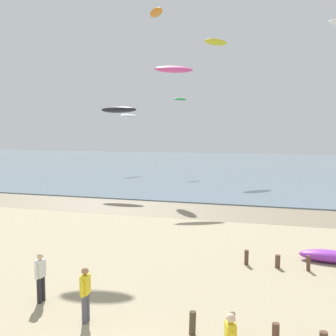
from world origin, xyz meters
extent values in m
cube|color=#84755B|center=(0.00, 20.71, 0.00)|extent=(120.00, 5.64, 0.01)
cube|color=slate|center=(0.00, 58.53, 0.05)|extent=(160.00, 70.00, 0.10)
cylinder|color=#4A3E29|center=(0.92, 3.47, 0.34)|extent=(0.21, 0.20, 0.68)
cylinder|color=brown|center=(2.07, 3.49, 0.39)|extent=(0.16, 0.15, 0.79)
cylinder|color=brown|center=(3.24, 3.43, 0.34)|extent=(0.21, 0.22, 0.68)
cylinder|color=brown|center=(1.86, 9.91, 0.33)|extent=(0.19, 0.20, 0.66)
cylinder|color=brown|center=(3.18, 9.91, 0.28)|extent=(0.22, 0.22, 0.56)
cylinder|color=brown|center=(4.42, 9.89, 0.32)|extent=(0.18, 0.16, 0.65)
cylinder|color=#4C4C56|center=(-2.41, 3.39, 0.44)|extent=(0.16, 0.16, 0.88)
cylinder|color=#4C4C56|center=(-2.38, 3.17, 0.44)|extent=(0.16, 0.16, 0.88)
cube|color=yellow|center=(-2.39, 3.28, 1.18)|extent=(0.26, 0.38, 0.60)
sphere|color=#9E7051|center=(-2.39, 3.28, 1.60)|extent=(0.22, 0.22, 0.22)
cylinder|color=yellow|center=(-2.42, 3.52, 1.13)|extent=(0.09, 0.09, 0.52)
cylinder|color=yellow|center=(-2.37, 3.04, 1.13)|extent=(0.09, 0.09, 0.52)
cylinder|color=#232328|center=(-4.55, 4.23, 0.44)|extent=(0.16, 0.16, 0.88)
cylinder|color=#232328|center=(-4.55, 4.01, 0.44)|extent=(0.16, 0.16, 0.88)
cube|color=white|center=(-4.55, 4.12, 1.18)|extent=(0.23, 0.36, 0.60)
sphere|color=beige|center=(-4.55, 4.12, 1.60)|extent=(0.22, 0.22, 0.22)
cylinder|color=white|center=(-4.55, 4.36, 1.13)|extent=(0.09, 0.09, 0.52)
cylinder|color=white|center=(-4.54, 3.88, 1.13)|extent=(0.09, 0.09, 0.52)
cube|color=yellow|center=(2.26, 1.51, 1.18)|extent=(0.32, 0.41, 0.60)
sphere|color=beige|center=(2.26, 1.51, 1.60)|extent=(0.22, 0.22, 0.22)
cylinder|color=yellow|center=(2.18, 1.73, 1.13)|extent=(0.09, 0.09, 0.52)
ellipsoid|color=purple|center=(5.43, 11.33, 0.27)|extent=(2.71, 1.10, 0.53)
ellipsoid|color=white|center=(-17.41, 43.92, 7.90)|extent=(2.24, 3.29, 0.81)
ellipsoid|color=green|center=(-10.15, 44.04, 10.04)|extent=(1.79, 2.04, 0.36)
ellipsoid|color=#E54C99|center=(-5.85, 25.56, 11.04)|extent=(3.49, 2.49, 0.92)
ellipsoid|color=orange|center=(-10.18, 34.04, 18.42)|extent=(2.76, 3.16, 0.86)
ellipsoid|color=yellow|center=(-5.45, 44.10, 17.16)|extent=(3.27, 3.35, 0.99)
ellipsoid|color=black|center=(-11.72, 27.34, 7.82)|extent=(3.61, 1.31, 0.69)
camera|label=1|loc=(3.33, -7.14, 5.85)|focal=42.10mm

